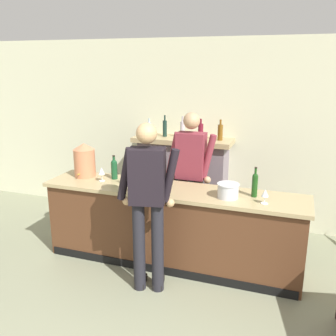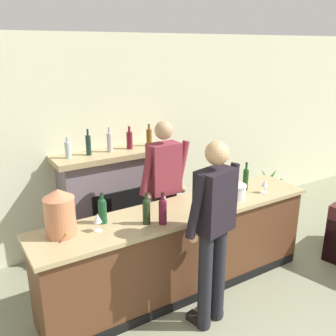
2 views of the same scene
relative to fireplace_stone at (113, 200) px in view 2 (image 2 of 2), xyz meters
name	(u,v)px [view 2 (image 2 of 2)]	position (x,y,z in m)	size (l,w,h in m)	color
wall_back_panel	(132,140)	(0.43, 0.26, 0.70)	(12.00, 0.07, 2.75)	beige
bar_counter	(181,250)	(0.24, -1.24, -0.19)	(3.14, 0.65, 0.97)	#512F1B
fireplace_stone	(113,200)	(0.00, 0.00, 0.00)	(1.46, 0.52, 1.65)	slate
potted_plant_corner	(272,190)	(2.74, -0.23, -0.36)	(0.40, 0.41, 0.70)	#98673A
person_customer	(213,228)	(0.19, -1.85, 0.34)	(0.65, 0.36, 1.84)	black
person_bartender	(164,189)	(0.33, -0.75, 0.33)	(0.66, 0.30, 1.81)	#4B3B37
copper_dispenser	(60,212)	(-0.98, -1.13, 0.51)	(0.28, 0.32, 0.44)	#C5754F
ice_bucket_steel	(235,191)	(0.92, -1.31, 0.37)	(0.24, 0.24, 0.16)	silver
wine_bottle_cabernet_heavy	(163,210)	(-0.09, -1.43, 0.43)	(0.08, 0.08, 0.32)	#561428
wine_bottle_port_short	(246,178)	(1.19, -1.19, 0.44)	(0.06, 0.06, 0.34)	#173F13
wine_bottle_chardonnay_pale	(102,209)	(-0.57, -1.11, 0.43)	(0.08, 0.08, 0.31)	#164525
wine_bottle_rose_blush	(146,210)	(-0.23, -1.35, 0.43)	(0.07, 0.07, 0.32)	#1E3018
wine_glass_near_bucket	(265,184)	(1.32, -1.37, 0.40)	(0.07, 0.07, 0.16)	silver
wine_glass_by_dispenser	(98,219)	(-0.68, -1.24, 0.41)	(0.08, 0.08, 0.18)	silver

